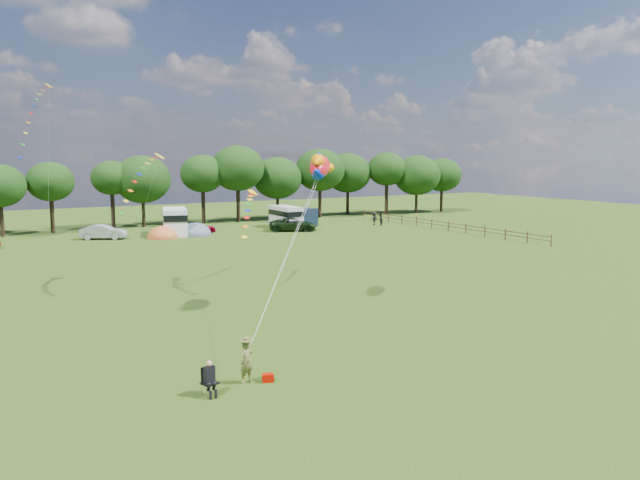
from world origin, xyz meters
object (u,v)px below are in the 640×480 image
campervan_c (175,221)px  walker_a (380,219)px  car_b (103,232)px  fish_kite (319,167)px  walker_b (374,219)px  car_c (199,228)px  tent_orange (163,238)px  kite_flyer (247,362)px  campervan_d (286,216)px  camp_chair (209,374)px  tent_greyblue (195,235)px  car_d (293,224)px

campervan_c → walker_a: (25.60, -4.02, -0.81)m
car_b → walker_a: (33.48, -3.88, -0.00)m
campervan_c → walker_a: campervan_c is taller
fish_kite → walker_b: size_ratio=1.93×
car_c → tent_orange: (-4.91, -2.39, -0.57)m
car_b → campervan_c: bearing=-64.6°
campervan_c → tent_orange: bearing=152.6°
campervan_c → kite_flyer: (-11.48, -47.21, -0.74)m
campervan_c → fish_kite: fish_kite is taller
walker_b → campervan_d: bearing=-23.7°
campervan_c → campervan_d: campervan_c is taller
kite_flyer → camp_chair: kite_flyer is taller
campervan_c → walker_b: bearing=-82.4°
car_b → camp_chair: car_b is taller
walker_a → camp_chair: bearing=24.5°
tent_greyblue → fish_kite: (-4.60, -36.22, 8.24)m
car_d → tent_orange: size_ratio=1.55×
tent_greyblue → kite_flyer: size_ratio=2.46×
car_b → walker_a: 33.71m
car_b → car_d: bearing=-75.3°
camp_chair → campervan_c: bearing=58.8°
campervan_d → walker_a: (11.59, -3.84, -0.64)m
car_b → tent_orange: bearing=-86.4°
car_c → camp_chair: camp_chair is taller
campervan_c → walker_b: campervan_c is taller
campervan_c → walker_a: size_ratio=4.15×
tent_greyblue → fish_kite: bearing=-97.2°
car_c → camp_chair: size_ratio=2.92×
car_d → campervan_d: campervan_d is taller
campervan_d → tent_orange: bearing=98.1°
car_d → camp_chair: (-26.32, -43.95, 0.02)m
walker_b → car_c: bearing=-16.6°
tent_orange → tent_greyblue: (3.86, 0.62, -0.00)m
tent_orange → camp_chair: bearing=-103.7°
campervan_d → car_c: bearing=89.3°
walker_b → campervan_c: bearing=-15.5°
kite_flyer → camp_chair: (-1.73, -0.46, -0.05)m
campervan_c → fish_kite: (-2.87, -37.92, 6.67)m
car_c → camp_chair: (-16.00, -47.74, 0.22)m
car_d → walker_a: (12.48, -0.30, 0.00)m
car_c → tent_greyblue: (-1.06, -1.77, -0.57)m
tent_orange → walker_b: walker_b is taller
tent_orange → car_b: bearing=159.2°
tent_orange → tent_greyblue: 3.91m
tent_orange → car_c: bearing=25.9°
walker_a → campervan_d: bearing=-42.2°
tent_orange → fish_kite: 36.55m
campervan_d → fish_kite: 41.91m
car_d → campervan_d: 3.71m
campervan_c → campervan_d: 14.01m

